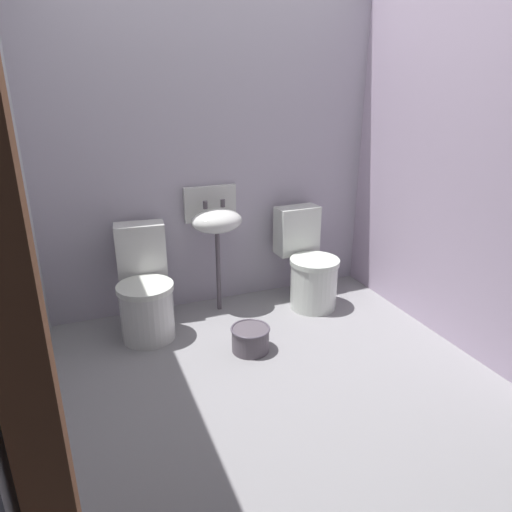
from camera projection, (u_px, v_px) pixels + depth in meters
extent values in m
cube|color=gray|center=(273.00, 378.00, 3.01)|extent=(3.07, 2.77, 0.08)
cube|color=#B0A8B9|center=(212.00, 154.00, 3.64)|extent=(3.07, 0.10, 2.46)
cube|color=#B4A1BB|center=(458.00, 165.00, 3.13)|extent=(0.10, 2.57, 2.46)
cube|color=#955C3A|center=(9.00, 294.00, 1.24)|extent=(0.15, 0.15, 2.46)
cylinder|color=silver|center=(147.00, 314.00, 3.35)|extent=(0.42, 0.42, 0.38)
cylinder|color=silver|center=(145.00, 287.00, 3.28)|extent=(0.44, 0.44, 0.04)
cube|color=silver|center=(141.00, 249.00, 3.48)|extent=(0.38, 0.22, 0.40)
cylinder|color=silver|center=(314.00, 285.00, 3.82)|extent=(0.40, 0.40, 0.38)
cylinder|color=silver|center=(315.00, 262.00, 3.74)|extent=(0.42, 0.42, 0.04)
cube|color=silver|center=(297.00, 230.00, 3.93)|extent=(0.37, 0.20, 0.40)
cylinder|color=#564E56|center=(218.00, 272.00, 3.73)|extent=(0.04, 0.04, 0.66)
ellipsoid|color=silver|center=(217.00, 221.00, 3.58)|extent=(0.40, 0.32, 0.18)
cube|color=silver|center=(210.00, 203.00, 3.69)|extent=(0.42, 0.04, 0.28)
cylinder|color=#564E56|center=(205.00, 205.00, 3.57)|extent=(0.04, 0.04, 0.06)
cylinder|color=#564E56|center=(223.00, 203.00, 3.62)|extent=(0.04, 0.04, 0.06)
cylinder|color=#564E56|center=(250.00, 339.00, 3.22)|extent=(0.26, 0.26, 0.17)
torus|color=#544C58|center=(250.00, 329.00, 3.19)|extent=(0.27, 0.27, 0.02)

